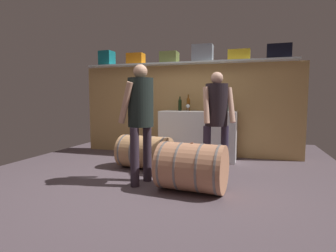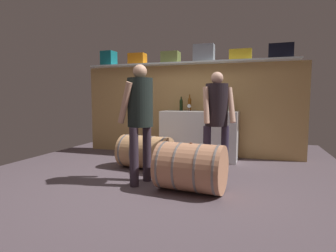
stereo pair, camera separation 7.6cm
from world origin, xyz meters
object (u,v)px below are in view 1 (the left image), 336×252
object	(u,v)px
wine_bottle_dark	(180,104)
wine_barrel_far	(192,167)
toolcase_teal	(107,58)
winemaker_pouring	(140,111)
toolcase_yellow	(239,55)
wine_bottle_clear	(229,104)
wine_bottle_amber	(188,104)
toolcase_olive	(169,58)
tasting_cup	(147,134)
work_cabinet	(198,135)
wine_barrel_near	(145,152)
toolcase_grey	(203,53)
visitor_tasting	(216,113)
toolcase_black	(279,52)
red_funnel	(207,108)
toolcase_orange	(136,59)
wine_glass	(188,106)

from	to	relation	value
wine_bottle_dark	wine_barrel_far	distance (m)	2.33
toolcase_teal	winemaker_pouring	xyz separation A→B (m)	(1.66, -2.08, -1.08)
toolcase_yellow	wine_barrel_far	bearing A→B (deg)	-101.46
winemaker_pouring	wine_barrel_far	bearing A→B (deg)	-84.42
wine_bottle_clear	wine_bottle_amber	size ratio (longest dim) A/B	1.00
toolcase_olive	wine_barrel_far	distance (m)	2.95
wine_bottle_amber	tasting_cup	size ratio (longest dim) A/B	5.20
work_cabinet	toolcase_yellow	bearing A→B (deg)	17.27
toolcase_olive	wine_barrel_near	xyz separation A→B (m)	(-0.06, -1.27, -1.77)
toolcase_grey	visitor_tasting	size ratio (longest dim) A/B	0.26
toolcase_teal	toolcase_black	world-z (taller)	toolcase_teal
toolcase_grey	wine_bottle_clear	xyz separation A→B (m)	(0.55, -0.07, -1.01)
toolcase_yellow	wine_bottle_amber	bearing A→B (deg)	-174.01
wine_bottle_clear	red_funnel	size ratio (longest dim) A/B	2.70
wine_barrel_far	wine_bottle_clear	bearing A→B (deg)	87.77
work_cabinet	toolcase_orange	bearing A→B (deg)	170.89
toolcase_teal	wine_barrel_near	world-z (taller)	toolcase_teal
toolcase_yellow	visitor_tasting	distance (m)	1.74
toolcase_teal	toolcase_olive	size ratio (longest dim) A/B	0.88
wine_barrel_near	red_funnel	bearing A→B (deg)	59.54
wine_bottle_clear	wine_barrel_far	size ratio (longest dim) A/B	0.36
wine_bottle_amber	wine_glass	world-z (taller)	wine_bottle_amber
wine_glass	wine_barrel_near	distance (m)	1.40
red_funnel	wine_barrel_far	bearing A→B (deg)	-86.38
work_cabinet	tasting_cup	size ratio (longest dim) A/B	23.47
visitor_tasting	work_cabinet	bearing A→B (deg)	-92.98
toolcase_teal	wine_bottle_clear	distance (m)	2.88
toolcase_grey	visitor_tasting	world-z (taller)	toolcase_grey
toolcase_orange	red_funnel	distance (m)	1.90
work_cabinet	visitor_tasting	xyz separation A→B (m)	(0.49, -1.13, 0.51)
wine_barrel_near	wine_barrel_far	xyz separation A→B (m)	(1.01, -0.91, 0.03)
wine_glass	wine_barrel_far	bearing A→B (deg)	-75.72
toolcase_teal	tasting_cup	size ratio (longest dim) A/B	5.02
toolcase_orange	wine_bottle_amber	xyz separation A→B (m)	(1.19, -0.10, -0.96)
toolcase_orange	work_cabinet	size ratio (longest dim) A/B	0.24
wine_bottle_amber	toolcase_teal	bearing A→B (deg)	177.11
toolcase_black	toolcase_orange	bearing A→B (deg)	-178.51
visitor_tasting	toolcase_black	bearing A→B (deg)	-151.99
visitor_tasting	toolcase_teal	bearing A→B (deg)	-53.74
wine_glass	wine_bottle_amber	bearing A→B (deg)	98.96
toolcase_olive	toolcase_grey	bearing A→B (deg)	0.12
toolcase_grey	wine_barrel_near	world-z (taller)	toolcase_grey
toolcase_yellow	work_cabinet	xyz separation A→B (m)	(-0.74, -0.23, -1.57)
wine_glass	wine_barrel_near	world-z (taller)	wine_glass
toolcase_grey	toolcase_black	xyz separation A→B (m)	(1.44, 0.00, -0.03)
wine_glass	toolcase_grey	bearing A→B (deg)	41.16
wine_glass	tasting_cup	xyz separation A→B (m)	(-0.48, -1.05, -0.46)
toolcase_olive	red_funnel	bearing A→B (deg)	-9.07
wine_bottle_amber	wine_bottle_dark	bearing A→B (deg)	-179.97
toolcase_yellow	tasting_cup	size ratio (longest dim) A/B	6.61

